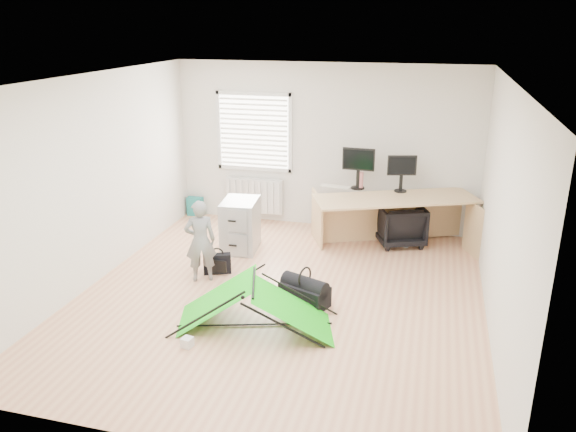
% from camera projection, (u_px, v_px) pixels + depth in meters
% --- Properties ---
extents(ground, '(5.50, 5.50, 0.00)m').
position_uv_depth(ground, '(280.00, 297.00, 7.12)').
color(ground, tan).
rests_on(ground, ground).
extents(back_wall, '(5.00, 0.02, 2.70)m').
position_uv_depth(back_wall, '(325.00, 147.00, 9.18)').
color(back_wall, silver).
rests_on(back_wall, ground).
extents(window, '(1.20, 0.06, 1.20)m').
position_uv_depth(window, '(254.00, 132.00, 9.37)').
color(window, silver).
rests_on(window, back_wall).
extents(radiator, '(1.00, 0.12, 0.60)m').
position_uv_depth(radiator, '(255.00, 195.00, 9.69)').
color(radiator, silver).
rests_on(radiator, back_wall).
extents(desk, '(2.51, 1.66, 0.82)m').
position_uv_depth(desk, '(394.00, 224.00, 8.47)').
color(desk, tan).
rests_on(desk, ground).
extents(filing_cabinet, '(0.58, 0.72, 0.78)m').
position_uv_depth(filing_cabinet, '(240.00, 225.00, 8.47)').
color(filing_cabinet, '#A8ACAD').
rests_on(filing_cabinet, ground).
extents(monitor_left, '(0.50, 0.13, 0.48)m').
position_uv_depth(monitor_left, '(358.00, 174.00, 8.71)').
color(monitor_left, black).
rests_on(monitor_left, desk).
extents(monitor_right, '(0.45, 0.20, 0.42)m').
position_uv_depth(monitor_right, '(401.00, 178.00, 8.56)').
color(monitor_right, black).
rests_on(monitor_right, desk).
extents(keyboard, '(0.49, 0.22, 0.02)m').
position_uv_depth(keyboard, '(335.00, 187.00, 8.84)').
color(keyboard, beige).
rests_on(keyboard, desk).
extents(thermos, '(0.10, 0.10, 0.27)m').
position_uv_depth(thermos, '(361.00, 180.00, 8.75)').
color(thermos, '#BF6C6B').
rests_on(thermos, desk).
extents(office_chair, '(0.90, 0.91, 0.64)m').
position_uv_depth(office_chair, '(400.00, 224.00, 8.70)').
color(office_chair, black).
rests_on(office_chair, ground).
extents(person, '(0.49, 0.43, 1.12)m').
position_uv_depth(person, '(200.00, 241.00, 7.40)').
color(person, gray).
rests_on(person, ground).
extents(kite, '(1.93, 1.27, 0.55)m').
position_uv_depth(kite, '(254.00, 304.00, 6.35)').
color(kite, '#17CD13').
rests_on(kite, ground).
extents(storage_crate, '(0.52, 0.43, 0.26)m').
position_uv_depth(storage_crate, '(397.00, 234.00, 8.82)').
color(storage_crate, silver).
rests_on(storage_crate, ground).
extents(tote_bag, '(0.29, 0.14, 0.34)m').
position_uv_depth(tote_bag, '(195.00, 206.00, 10.02)').
color(tote_bag, '#1D7D7D').
rests_on(tote_bag, ground).
extents(laptop_bag, '(0.39, 0.25, 0.28)m').
position_uv_depth(laptop_bag, '(217.00, 264.00, 7.73)').
color(laptop_bag, black).
rests_on(laptop_bag, ground).
extents(white_box, '(0.13, 0.13, 0.11)m').
position_uv_depth(white_box, '(187.00, 342.00, 6.01)').
color(white_box, silver).
rests_on(white_box, ground).
extents(duffel_bag, '(0.67, 0.50, 0.26)m').
position_uv_depth(duffel_bag, '(305.00, 295.00, 6.89)').
color(duffel_bag, black).
rests_on(duffel_bag, ground).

